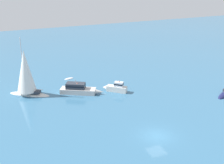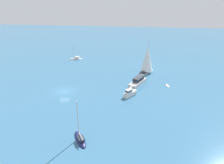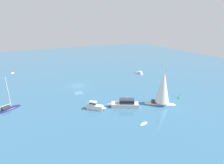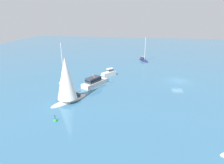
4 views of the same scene
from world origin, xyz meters
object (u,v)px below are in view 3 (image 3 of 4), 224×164
cabin_cruiser (124,104)px  channel_buoy (179,98)px  cabin_cruiser_1 (96,106)px  tender (144,124)px  sailboat (9,109)px  sloop (139,73)px  dinghy (12,73)px  sloop_1 (163,89)px

cabin_cruiser → channel_buoy: 15.68m
cabin_cruiser_1 → tender: bearing=-16.5°
cabin_cruiser_1 → tender: size_ratio=2.04×
sailboat → cabin_cruiser: bearing=-51.3°
cabin_cruiser → tender: (0.22, 8.16, -0.82)m
sloop → dinghy: (44.34, -22.14, -0.12)m
cabin_cruiser_1 → sloop_1: 16.52m
tender → channel_buoy: bearing=-172.1°
sloop → sailboat: 45.33m
sloop → tender: size_ratio=2.81×
dinghy → cabin_cruiser_1: size_ratio=0.55×
sloop → dinghy: size_ratio=2.49×
dinghy → channel_buoy: channel_buoy is taller
cabin_cruiser_1 → channel_buoy: bearing=30.2°
cabin_cruiser_1 → tender: cabin_cruiser_1 is taller
cabin_cruiser → cabin_cruiser_1: bearing=13.6°
tender → channel_buoy: channel_buoy is taller
cabin_cruiser_1 → sailboat: size_ratio=0.52×
cabin_cruiser → cabin_cruiser_1: 6.91m
dinghy → cabin_cruiser: bearing=-149.2°
dinghy → cabin_cruiser_1: cabin_cruiser_1 is taller
cabin_cruiser → dinghy: bearing=-32.0°
cabin_cruiser_1 → sloop_1: sloop_1 is taller
channel_buoy → sailboat: bearing=-17.5°
sloop_1 → channel_buoy: 7.76m
sloop → cabin_cruiser_1: sloop is taller
sloop → sailboat: sailboat is taller
cabin_cruiser_1 → tender: (-6.47, 9.88, -0.78)m
dinghy → cabin_cruiser_1: bearing=-155.4°
sloop_1 → channel_buoy: size_ratio=8.40×
dinghy → sloop_1: size_ratio=0.22×
cabin_cruiser_1 → sailboat: bearing=-165.5°
cabin_cruiser → channel_buoy: size_ratio=5.94×
cabin_cruiser_1 → sailboat: 20.22m
sloop → channel_buoy: bearing=163.4°
cabin_cruiser → sailboat: (24.89, -10.51, -0.65)m
channel_buoy → sloop: bearing=-98.4°
cabin_cruiser_1 → channel_buoy: size_ratio=3.32×
tender → channel_buoy: 16.81m
dinghy → sailboat: bearing=-178.5°
sloop_1 → cabin_cruiser_1: bearing=-163.0°
sailboat → channel_buoy: 42.35m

